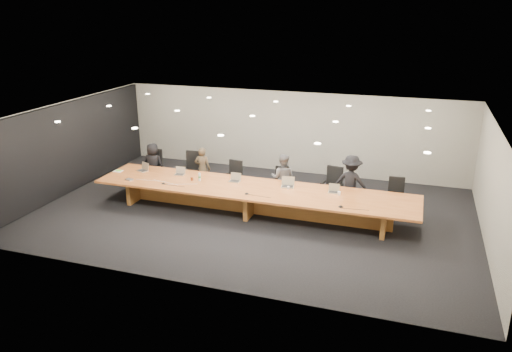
{
  "coord_description": "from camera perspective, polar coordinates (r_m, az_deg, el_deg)",
  "views": [
    {
      "loc": [
        4.18,
        -12.24,
        5.51
      ],
      "look_at": [
        0.0,
        0.3,
        1.0
      ],
      "focal_mm": 35.0,
      "sensor_mm": 36.0,
      "label": 1
    }
  ],
  "objects": [
    {
      "name": "notepad",
      "position": [
        15.72,
        -15.48,
        0.54
      ],
      "size": [
        0.27,
        0.22,
        0.02
      ],
      "primitive_type": "cube",
      "rotation": [
        0.0,
        0.0,
        -0.04
      ],
      "color": "silver",
      "rests_on": "conference_table"
    },
    {
      "name": "chair_left",
      "position": [
        15.88,
        -7.38,
        0.66
      ],
      "size": [
        0.65,
        0.65,
        1.2
      ],
      "primitive_type": null,
      "rotation": [
        0.0,
        0.0,
        0.08
      ],
      "color": "black",
      "rests_on": "ground"
    },
    {
      "name": "person_a",
      "position": [
        16.31,
        -11.66,
        1.3
      ],
      "size": [
        0.71,
        0.48,
        1.4
      ],
      "primitive_type": "imported",
      "rotation": [
        0.0,
        0.0,
        3.2
      ],
      "color": "black",
      "rests_on": "ground"
    },
    {
      "name": "person_c",
      "position": [
        14.68,
        3.09,
        -0.21
      ],
      "size": [
        0.73,
        0.58,
        1.45
      ],
      "primitive_type": "imported",
      "rotation": [
        0.0,
        0.0,
        3.18
      ],
      "color": "#575759",
      "rests_on": "ground"
    },
    {
      "name": "lime_gadget",
      "position": [
        15.71,
        -15.43,
        0.61
      ],
      "size": [
        0.17,
        0.13,
        0.02
      ],
      "primitive_type": "cube",
      "rotation": [
        0.0,
        0.0,
        0.37
      ],
      "color": "#64CD36",
      "rests_on": "notepad"
    },
    {
      "name": "paper_cup_near",
      "position": [
        13.71,
        3.71,
        -1.34
      ],
      "size": [
        0.08,
        0.08,
        0.08
      ],
      "primitive_type": "cone",
      "rotation": [
        0.0,
        0.0,
        -0.19
      ],
      "color": "silver",
      "rests_on": "conference_table"
    },
    {
      "name": "amber_mug",
      "position": [
        14.48,
        -7.34,
        -0.31
      ],
      "size": [
        0.09,
        0.09,
        0.09
      ],
      "primitive_type": "cylinder",
      "rotation": [
        0.0,
        0.0,
        0.15
      ],
      "color": "brown",
      "rests_on": "conference_table"
    },
    {
      "name": "mic_center",
      "position": [
        13.34,
        -1.06,
        -2.0
      ],
      "size": [
        0.15,
        0.15,
        0.03
      ],
      "primitive_type": "cone",
      "rotation": [
        0.0,
        0.0,
        -0.26
      ],
      "color": "black",
      "rests_on": "conference_table"
    },
    {
      "name": "person_d",
      "position": [
        14.32,
        10.8,
        -0.73
      ],
      "size": [
        1.09,
        0.72,
        1.59
      ],
      "primitive_type": "imported",
      "rotation": [
        0.0,
        0.0,
        3.01
      ],
      "color": "black",
      "rests_on": "ground"
    },
    {
      "name": "laptop_b",
      "position": [
        14.98,
        -8.75,
        0.56
      ],
      "size": [
        0.31,
        0.24,
        0.23
      ],
      "primitive_type": null,
      "rotation": [
        0.0,
        0.0,
        0.11
      ],
      "color": "beige",
      "rests_on": "conference_table"
    },
    {
      "name": "left_wall_panel",
      "position": [
        16.41,
        -20.47,
        3.03
      ],
      "size": [
        0.08,
        7.84,
        2.74
      ],
      "primitive_type": "cube",
      "color": "black",
      "rests_on": "ground"
    },
    {
      "name": "laptop_d",
      "position": [
        13.82,
        3.63,
        -0.72
      ],
      "size": [
        0.39,
        0.31,
        0.28
      ],
      "primitive_type": null,
      "rotation": [
        0.0,
        0.0,
        0.15
      ],
      "color": "#C4B695",
      "rests_on": "conference_table"
    },
    {
      "name": "chair_mid_left",
      "position": [
        15.3,
        -2.66,
        -0.19
      ],
      "size": [
        0.6,
        0.6,
        1.06
      ],
      "primitive_type": null,
      "rotation": [
        0.0,
        0.0,
        -0.11
      ],
      "color": "black",
      "rests_on": "ground"
    },
    {
      "name": "chair_far_right",
      "position": [
        14.35,
        15.69,
        -2.24
      ],
      "size": [
        0.58,
        0.58,
        1.04
      ],
      "primitive_type": null,
      "rotation": [
        0.0,
        0.0,
        0.09
      ],
      "color": "black",
      "rests_on": "ground"
    },
    {
      "name": "laptop_e",
      "position": [
        13.55,
        8.88,
        -1.43
      ],
      "size": [
        0.3,
        0.23,
        0.23
      ],
      "primitive_type": null,
      "rotation": [
        0.0,
        0.0,
        0.06
      ],
      "color": "tan",
      "rests_on": "conference_table"
    },
    {
      "name": "av_box",
      "position": [
        14.85,
        -14.28,
        -0.39
      ],
      "size": [
        0.23,
        0.19,
        0.03
      ],
      "primitive_type": "cube",
      "rotation": [
        0.0,
        0.0,
        -0.24
      ],
      "color": "#AFAFB4",
      "rests_on": "conference_table"
    },
    {
      "name": "ground",
      "position": [
        14.06,
        -0.39,
        -4.24
      ],
      "size": [
        12.0,
        12.0,
        0.0
      ],
      "primitive_type": "plane",
      "color": "black",
      "rests_on": "ground"
    },
    {
      "name": "back_wall",
      "position": [
        17.26,
        3.9,
        5.02
      ],
      "size": [
        12.0,
        0.02,
        2.8
      ],
      "primitive_type": "cube",
      "color": "#B5B2A5",
      "rests_on": "ground"
    },
    {
      "name": "laptop_a",
      "position": [
        15.54,
        -12.89,
        1.01
      ],
      "size": [
        0.39,
        0.34,
        0.25
      ],
      "primitive_type": null,
      "rotation": [
        0.0,
        0.0,
        -0.42
      ],
      "color": "#B8A68C",
      "rests_on": "conference_table"
    },
    {
      "name": "laptop_c",
      "position": [
        14.24,
        -2.49,
        -0.18
      ],
      "size": [
        0.31,
        0.23,
        0.24
      ],
      "primitive_type": null,
      "rotation": [
        0.0,
        0.0,
        -0.02
      ],
      "color": "#BDB290",
      "rests_on": "conference_table"
    },
    {
      "name": "paper_cup_far",
      "position": [
        13.42,
        9.48,
        -1.97
      ],
      "size": [
        0.09,
        0.09,
        0.1
      ],
      "primitive_type": "cone",
      "rotation": [
        0.0,
        0.0,
        -0.09
      ],
      "color": "white",
      "rests_on": "conference_table"
    },
    {
      "name": "chair_mid_right",
      "position": [
        14.84,
        2.67,
        -0.9
      ],
      "size": [
        0.58,
        0.58,
        1.01
      ],
      "primitive_type": null,
      "rotation": [
        0.0,
        0.0,
        -0.14
      ],
      "color": "black",
      "rests_on": "ground"
    },
    {
      "name": "conference_table",
      "position": [
        13.86,
        -0.39,
        -2.26
      ],
      "size": [
        9.0,
        1.8,
        0.75
      ],
      "color": "#9C4F22",
      "rests_on": "ground"
    },
    {
      "name": "chair_right",
      "position": [
        14.55,
        8.65,
        -1.2
      ],
      "size": [
        0.68,
        0.68,
        1.16
      ],
      "primitive_type": null,
      "rotation": [
        0.0,
        0.0,
        -0.17
      ],
      "color": "black",
      "rests_on": "ground"
    },
    {
      "name": "person_b",
      "position": [
        15.66,
        -6.12,
        0.81
      ],
      "size": [
        0.55,
        0.4,
        1.39
      ],
      "primitive_type": "imported",
      "rotation": [
        0.0,
        0.0,
        3.28
      ],
      "color": "#3D3121",
      "rests_on": "ground"
    },
    {
      "name": "chair_far_left",
      "position": [
        16.36,
        -11.79,
        0.96
      ],
      "size": [
        0.62,
        0.62,
        1.2
      ],
      "primitive_type": null,
      "rotation": [
        0.0,
        0.0,
        -0.02
      ],
      "color": "black",
      "rests_on": "ground"
    },
    {
      "name": "mic_right",
      "position": [
        12.67,
        9.67,
        -3.43
      ],
      "size": [
        0.16,
        0.16,
        0.03
      ],
      "primitive_type": "cone",
      "rotation": [
        0.0,
        0.0,
        -0.22
      ],
      "color": "black",
      "rests_on": "conference_table"
    },
    {
      "name": "mic_left",
      "position": [
        14.34,
        -10.55,
        -0.82
      ],
      "size": [
        0.14,
        0.14,
        0.03
      ],
      "primitive_type": "cone",
      "rotation": [
        0.0,
        0.0,
        0.25
      ],
      "color": "black",
      "rests_on": "conference_table"
    },
    {
      "name": "water_bottle",
      "position": [
        14.39,
        -6.47,
        -0.11
      ],
      "size": [
        0.09,
        0.09,
        0.23
      ],
      "primitive_type": "cylinder",
      "rotation": [
        0.0,
        0.0,
        -0.22
      ],
      "color": "#B2C3C0",
      "rests_on": "conference_table"
    }
  ]
}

